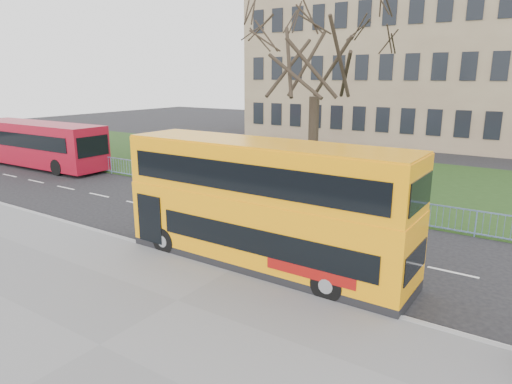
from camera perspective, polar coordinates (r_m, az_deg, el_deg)
ground at (r=16.33m, az=0.29°, el=-8.18°), size 120.00×120.00×0.00m
pavement at (r=11.90m, az=-18.94°, el=-17.85°), size 80.00×10.50×0.12m
kerb at (r=15.14m, az=-3.00°, el=-9.79°), size 80.00×0.20×0.14m
grass_verge at (r=28.82m, az=16.21°, el=1.27°), size 80.00×15.40×0.08m
guard_railing at (r=21.67m, az=9.98°, el=-1.16°), size 40.00×0.12×1.10m
bare_tree at (r=25.27m, az=7.39°, el=13.95°), size 8.50×8.50×12.14m
civic_building at (r=49.42m, az=18.78°, el=14.42°), size 30.00×15.00×14.00m
yellow_bus at (r=14.92m, az=0.89°, el=-1.29°), size 9.95×2.45×4.17m
red_bus at (r=35.71m, az=-25.58°, el=5.50°), size 11.84×2.97×3.11m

